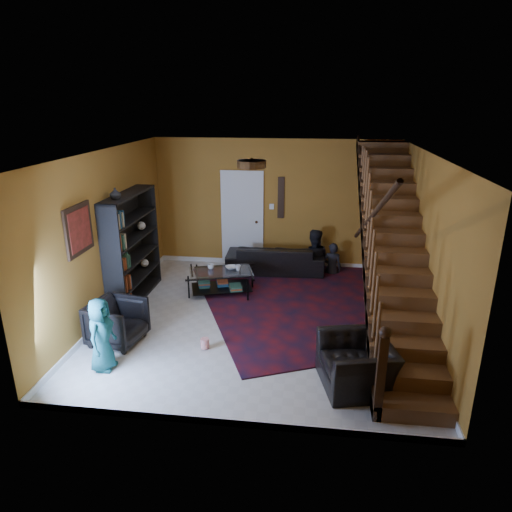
{
  "coord_description": "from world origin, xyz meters",
  "views": [
    {
      "loc": [
        0.86,
        -7.0,
        3.58
      ],
      "look_at": [
        -0.09,
        0.4,
        1.0
      ],
      "focal_mm": 32.0,
      "sensor_mm": 36.0,
      "label": 1
    }
  ],
  "objects": [
    {
      "name": "floor",
      "position": [
        0.0,
        0.0,
        0.0
      ],
      "size": [
        5.5,
        5.5,
        0.0
      ],
      "primitive_type": "plane",
      "color": "beige",
      "rests_on": "ground"
    },
    {
      "name": "room",
      "position": [
        -1.33,
        1.33,
        0.05
      ],
      "size": [
        5.5,
        5.5,
        5.5
      ],
      "color": "#A56B24",
      "rests_on": "ground"
    },
    {
      "name": "staircase",
      "position": [
        2.12,
        -0.0,
        1.4
      ],
      "size": [
        0.95,
        5.02,
        3.18
      ],
      "color": "brown",
      "rests_on": "floor"
    },
    {
      "name": "bookshelf",
      "position": [
        -2.4,
        0.6,
        0.96
      ],
      "size": [
        0.35,
        1.8,
        2.0
      ],
      "color": "black",
      "rests_on": "floor"
    },
    {
      "name": "door",
      "position": [
        -0.7,
        2.73,
        1.02
      ],
      "size": [
        0.82,
        0.05,
        2.05
      ],
      "primitive_type": "cube",
      "color": "silver",
      "rests_on": "floor"
    },
    {
      "name": "framed_picture",
      "position": [
        -2.57,
        -0.9,
        1.75
      ],
      "size": [
        0.04,
        0.74,
        0.74
      ],
      "primitive_type": "cube",
      "color": "maroon",
      "rests_on": "room"
    },
    {
      "name": "wall_hanging",
      "position": [
        0.15,
        2.73,
        1.55
      ],
      "size": [
        0.14,
        0.03,
        0.9
      ],
      "primitive_type": "cube",
      "color": "black",
      "rests_on": "room"
    },
    {
      "name": "ceiling_fixture",
      "position": [
        0.0,
        -0.8,
        2.74
      ],
      "size": [
        0.4,
        0.4,
        0.1
      ],
      "primitive_type": "cylinder",
      "color": "#3F2814",
      "rests_on": "room"
    },
    {
      "name": "rug",
      "position": [
        0.88,
        0.93,
        0.01
      ],
      "size": [
        5.23,
        5.51,
        0.02
      ],
      "primitive_type": "cube",
      "rotation": [
        0.0,
        0.0,
        0.41
      ],
      "color": "#4C0D13",
      "rests_on": "floor"
    },
    {
      "name": "sofa",
      "position": [
        0.08,
        2.3,
        0.3
      ],
      "size": [
        2.11,
        0.9,
        0.61
      ],
      "primitive_type": "imported",
      "rotation": [
        0.0,
        0.0,
        3.18
      ],
      "color": "black",
      "rests_on": "floor"
    },
    {
      "name": "armchair_left",
      "position": [
        -2.05,
        -1.06,
        0.34
      ],
      "size": [
        0.87,
        0.85,
        0.68
      ],
      "primitive_type": "imported",
      "rotation": [
        0.0,
        0.0,
        1.4
      ],
      "color": "black",
      "rests_on": "floor"
    },
    {
      "name": "armchair_right",
      "position": [
        1.5,
        -1.73,
        0.32
      ],
      "size": [
        1.06,
        1.15,
        0.64
      ],
      "primitive_type": "imported",
      "rotation": [
        0.0,
        0.0,
        -1.33
      ],
      "color": "black",
      "rests_on": "floor"
    },
    {
      "name": "person_adult_a",
      "position": [
        1.31,
        2.35,
        0.12
      ],
      "size": [
        0.43,
        0.3,
        1.14
      ],
      "primitive_type": "imported",
      "rotation": [
        0.0,
        0.0,
        3.07
      ],
      "color": "black",
      "rests_on": "sofa"
    },
    {
      "name": "person_adult_b",
      "position": [
        0.9,
        2.35,
        0.26
      ],
      "size": [
        0.7,
        0.55,
        1.42
      ],
      "primitive_type": "imported",
      "rotation": [
        0.0,
        0.0,
        3.16
      ],
      "color": "black",
      "rests_on": "sofa"
    },
    {
      "name": "person_child",
      "position": [
        -1.95,
        -1.78,
        0.53
      ],
      "size": [
        0.37,
        0.53,
        1.06
      ],
      "primitive_type": "imported",
      "rotation": [
        0.0,
        0.0,
        1.51
      ],
      "color": "#175859",
      "rests_on": "armchair_left"
    },
    {
      "name": "coffee_table",
      "position": [
        -0.85,
        1.01,
        0.26
      ],
      "size": [
        1.34,
        1.02,
        0.45
      ],
      "rotation": [
        0.0,
        0.0,
        0.3
      ],
      "color": "black",
      "rests_on": "floor"
    },
    {
      "name": "cup_a",
      "position": [
        -1.07,
        1.1,
        0.5
      ],
      "size": [
        0.13,
        0.13,
        0.1
      ],
      "primitive_type": "imported",
      "rotation": [
        0.0,
        0.0,
        0.05
      ],
      "color": "#999999",
      "rests_on": "coffee_table"
    },
    {
      "name": "cup_b",
      "position": [
        -0.53,
        1.1,
        0.5
      ],
      "size": [
        0.14,
        0.14,
        0.1
      ],
      "primitive_type": "imported",
      "rotation": [
        0.0,
        0.0,
        -0.41
      ],
      "color": "#999999",
      "rests_on": "coffee_table"
    },
    {
      "name": "bowl",
      "position": [
        -0.68,
        1.16,
        0.48
      ],
      "size": [
        0.27,
        0.27,
        0.05
      ],
      "primitive_type": "imported",
      "rotation": [
        0.0,
        0.0,
        0.37
      ],
      "color": "#999999",
      "rests_on": "coffee_table"
    },
    {
      "name": "vase",
      "position": [
        -2.41,
        0.1,
        2.1
      ],
      "size": [
        0.18,
        0.18,
        0.19
      ],
      "primitive_type": "imported",
      "color": "#999999",
      "rests_on": "bookshelf"
    },
    {
      "name": "popcorn_bucket",
      "position": [
        -0.68,
        -1.09,
        0.09
      ],
      "size": [
        0.16,
        0.16,
        0.15
      ],
      "primitive_type": "cylinder",
      "rotation": [
        0.0,
        0.0,
        -0.25
      ],
      "color": "red",
      "rests_on": "rug"
    }
  ]
}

